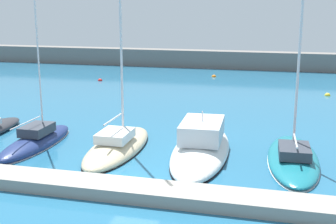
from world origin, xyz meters
name	(u,v)px	position (x,y,z in m)	size (l,w,h in m)	color
ground_plane	(129,183)	(0.00, 0.00, 0.00)	(120.00, 120.00, 0.00)	#236084
dock_pier	(119,189)	(0.00, -1.45, 0.29)	(29.41, 1.90, 0.59)	gray
breakwater_seawall	(230,60)	(0.00, 42.96, 1.20)	(108.00, 2.31, 2.39)	slate
sailboat_navy_second	(36,141)	(-7.70, 4.47, 0.33)	(2.19, 7.84, 13.67)	navy
sailboat_sand_third	(118,145)	(-2.38, 4.79, 0.33)	(2.84, 8.77, 18.86)	beige
motorboat_white_fourth	(201,147)	(2.67, 5.42, 0.43)	(3.76, 10.64, 3.01)	white
sailboat_teal_fifth	(293,157)	(7.95, 5.26, 0.28)	(3.23, 9.17, 13.77)	#19707F
mooring_buoy_yellow	(327,96)	(11.47, 25.87, 0.00)	(0.56, 0.56, 0.56)	yellow
mooring_buoy_orange	(214,77)	(-1.02, 34.79, 0.00)	(0.55, 0.55, 0.55)	orange
mooring_buoy_red	(100,81)	(-13.42, 28.67, 0.00)	(0.53, 0.53, 0.53)	red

